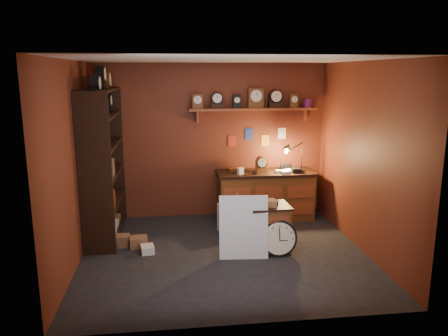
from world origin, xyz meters
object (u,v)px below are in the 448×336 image
(shelving_unit, at_px, (101,158))
(workbench, at_px, (265,192))
(low_cabinet, at_px, (269,225))
(big_round_clock, at_px, (279,238))

(shelving_unit, relative_size, workbench, 1.51)
(shelving_unit, height_order, low_cabinet, shelving_unit)
(shelving_unit, relative_size, big_round_clock, 4.96)
(shelving_unit, bearing_deg, big_round_clock, -23.85)
(workbench, bearing_deg, low_cabinet, -100.46)
(low_cabinet, bearing_deg, big_round_clock, -73.24)
(shelving_unit, bearing_deg, low_cabinet, -19.51)
(shelving_unit, xyz_separation_m, low_cabinet, (2.46, -0.87, -0.89))
(low_cabinet, relative_size, big_round_clock, 1.46)
(low_cabinet, bearing_deg, workbench, 76.69)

